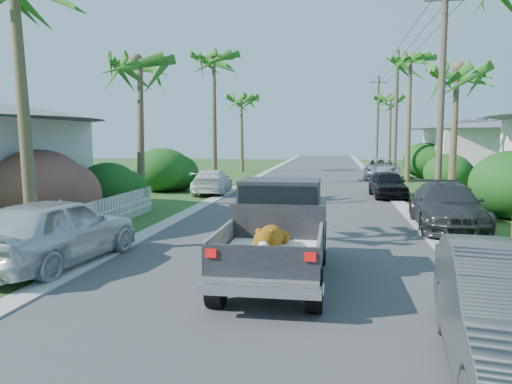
% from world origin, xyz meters
% --- Properties ---
extents(ground, '(120.00, 120.00, 0.00)m').
position_xyz_m(ground, '(0.00, 0.00, 0.00)').
color(ground, '#2D4D1C').
rests_on(ground, ground).
extents(road, '(8.00, 100.00, 0.02)m').
position_xyz_m(road, '(0.00, 25.00, 0.01)').
color(road, '#38383A').
rests_on(road, ground).
extents(curb_left, '(0.60, 100.00, 0.06)m').
position_xyz_m(curb_left, '(-4.30, 25.00, 0.03)').
color(curb_left, '#A5A39E').
rests_on(curb_left, ground).
extents(curb_right, '(0.60, 100.00, 0.06)m').
position_xyz_m(curb_right, '(4.30, 25.00, 0.03)').
color(curb_right, '#A5A39E').
rests_on(curb_right, ground).
extents(pickup_truck, '(1.98, 5.12, 2.06)m').
position_xyz_m(pickup_truck, '(0.20, 2.15, 1.01)').
color(pickup_truck, black).
rests_on(pickup_truck, ground).
extents(parked_car_rm, '(2.23, 5.07, 1.45)m').
position_xyz_m(parked_car_rm, '(5.00, 8.49, 0.72)').
color(parked_car_rm, '#292C2D').
rests_on(parked_car_rm, ground).
extents(parked_car_rf, '(1.78, 3.97, 1.33)m').
position_xyz_m(parked_car_rf, '(4.00, 16.91, 0.66)').
color(parked_car_rf, black).
rests_on(parked_car_rf, ground).
extents(parked_car_rd, '(2.82, 5.49, 1.48)m').
position_xyz_m(parked_car_rd, '(4.70, 28.28, 0.74)').
color(parked_car_rd, silver).
rests_on(parked_car_rd, ground).
extents(parked_car_ln, '(2.44, 4.93, 1.62)m').
position_xyz_m(parked_car_ln, '(-5.00, 2.17, 0.81)').
color(parked_car_ln, silver).
rests_on(parked_car_ln, ground).
extents(parked_car_lf, '(2.17, 4.52, 1.27)m').
position_xyz_m(parked_car_lf, '(-5.00, 17.25, 0.63)').
color(parked_car_lf, silver).
rests_on(parked_car_lf, ground).
extents(palm_l_b, '(4.40, 4.40, 7.40)m').
position_xyz_m(palm_l_b, '(-6.80, 12.00, 6.15)').
color(palm_l_b, brown).
rests_on(palm_l_b, ground).
extents(palm_l_c, '(4.40, 4.40, 9.20)m').
position_xyz_m(palm_l_c, '(-6.00, 22.00, 7.91)').
color(palm_l_c, brown).
rests_on(palm_l_c, ground).
extents(palm_l_d, '(4.40, 4.40, 7.70)m').
position_xyz_m(palm_l_d, '(-6.50, 34.00, 6.44)').
color(palm_l_d, brown).
rests_on(palm_l_d, ground).
extents(palm_r_b, '(4.40, 4.40, 7.20)m').
position_xyz_m(palm_r_b, '(6.60, 15.00, 5.95)').
color(palm_r_b, brown).
rests_on(palm_r_b, ground).
extents(palm_r_c, '(4.40, 4.40, 9.40)m').
position_xyz_m(palm_r_c, '(6.20, 26.00, 8.11)').
color(palm_r_c, brown).
rests_on(palm_r_c, ground).
extents(palm_r_d, '(4.40, 4.40, 8.00)m').
position_xyz_m(palm_r_d, '(6.50, 40.00, 6.74)').
color(palm_r_d, brown).
rests_on(palm_r_d, ground).
extents(shrub_l_b, '(3.00, 3.30, 2.60)m').
position_xyz_m(shrub_l_b, '(-7.80, 6.00, 1.30)').
color(shrub_l_b, '#BA1A48').
rests_on(shrub_l_b, ground).
extents(shrub_l_c, '(2.40, 2.64, 2.00)m').
position_xyz_m(shrub_l_c, '(-7.40, 10.00, 1.00)').
color(shrub_l_c, '#1A4112').
rests_on(shrub_l_c, ground).
extents(shrub_l_d, '(3.20, 3.52, 2.40)m').
position_xyz_m(shrub_l_d, '(-8.00, 18.00, 1.20)').
color(shrub_l_d, '#1A4112').
rests_on(shrub_l_d, ground).
extents(shrub_r_b, '(3.00, 3.30, 2.50)m').
position_xyz_m(shrub_r_b, '(7.80, 11.00, 1.25)').
color(shrub_r_b, '#1A4112').
rests_on(shrub_r_b, ground).
extents(shrub_r_c, '(2.60, 2.86, 2.10)m').
position_xyz_m(shrub_r_c, '(7.50, 20.00, 1.05)').
color(shrub_r_c, '#1A4112').
rests_on(shrub_r_c, ground).
extents(shrub_r_d, '(3.20, 3.52, 2.60)m').
position_xyz_m(shrub_r_d, '(8.00, 30.00, 1.30)').
color(shrub_r_d, '#1A4112').
rests_on(shrub_r_d, ground).
extents(picket_fence, '(0.10, 11.00, 1.00)m').
position_xyz_m(picket_fence, '(-6.00, 5.50, 0.50)').
color(picket_fence, white).
rests_on(picket_fence, ground).
extents(house_right_far, '(9.00, 8.00, 4.60)m').
position_xyz_m(house_right_far, '(13.00, 30.00, 2.12)').
color(house_right_far, silver).
rests_on(house_right_far, ground).
extents(utility_pole_b, '(1.60, 0.26, 9.00)m').
position_xyz_m(utility_pole_b, '(5.60, 13.00, 4.60)').
color(utility_pole_b, brown).
rests_on(utility_pole_b, ground).
extents(utility_pole_c, '(1.60, 0.26, 9.00)m').
position_xyz_m(utility_pole_c, '(5.60, 28.00, 4.60)').
color(utility_pole_c, brown).
rests_on(utility_pole_c, ground).
extents(utility_pole_d, '(1.60, 0.26, 9.00)m').
position_xyz_m(utility_pole_d, '(5.60, 43.00, 4.60)').
color(utility_pole_d, brown).
rests_on(utility_pole_d, ground).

